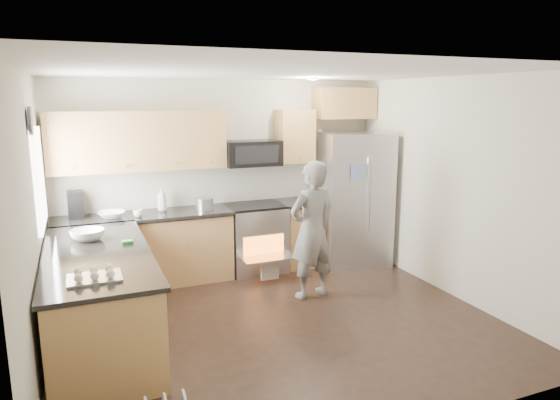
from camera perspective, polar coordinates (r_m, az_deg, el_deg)
name	(u,v)px	position (r m, az deg, el deg)	size (l,w,h in m)	color
ground	(278,323)	(5.47, -0.18, -13.85)	(4.50, 4.50, 0.00)	black
room_shell	(274,167)	(4.99, -0.66, 3.81)	(4.54, 4.04, 2.62)	beige
back_cabinet_run	(186,207)	(6.60, -10.69, -0.76)	(4.45, 0.64, 2.50)	#B38147
peninsula	(100,298)	(5.18, -19.85, -10.47)	(0.96, 2.36, 1.03)	#B38147
stove_range	(255,222)	(6.86, -2.83, -2.58)	(0.76, 0.97, 1.79)	#B7B7BC
refrigerator	(355,199)	(7.18, 8.54, 0.09)	(1.03, 0.86, 1.88)	#B7B7BC
person	(312,230)	(5.90, 3.64, -3.46)	(0.60, 0.39, 1.65)	gray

